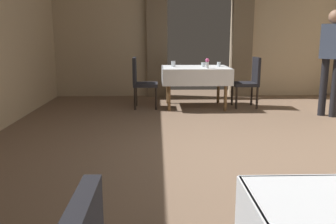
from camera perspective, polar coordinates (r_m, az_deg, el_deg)
The scene contains 10 objects.
ground at distance 4.05m, azimuth 11.63°, elevation -7.01°, with size 10.08×10.08×0.00m, color #7A604C.
wall_back at distance 7.96m, azimuth 5.04°, elevation 13.52°, with size 6.40×0.27×3.00m.
dining_table_mid at distance 6.64m, azimuth 4.42°, elevation 6.35°, with size 1.24×0.98×0.75m.
chair_mid_right at distance 6.79m, azimuth 12.94°, elevation 5.07°, with size 0.44×0.44×0.93m.
chair_mid_left at distance 6.57m, azimuth -4.33°, elevation 5.11°, with size 0.44×0.44×0.93m.
flower_vase_mid at distance 6.37m, azimuth 6.31°, elevation 7.84°, with size 0.07×0.07×0.18m.
glass_mid_b at distance 6.79m, azimuth 8.16°, elevation 7.60°, with size 0.07×0.07×0.09m, color silver.
glass_mid_c at distance 6.64m, azimuth 0.86°, elevation 7.72°, with size 0.08×0.08×0.11m, color silver.
glass_mid_d at distance 6.71m, azimuth 5.66°, elevation 7.60°, with size 0.07×0.07×0.08m, color silver.
person_waiter_by_doorway at distance 6.38m, azimuth 24.89°, elevation 8.42°, with size 0.42×0.40×1.72m.
Camera 1 is at (-0.93, -3.72, 1.31)m, focal length 37.96 mm.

